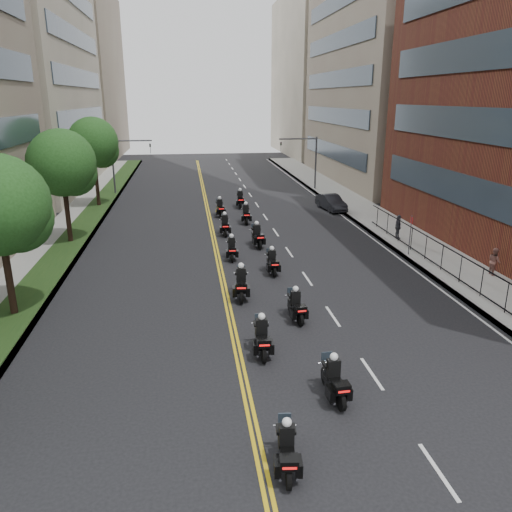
{
  "coord_description": "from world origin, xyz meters",
  "views": [
    {
      "loc": [
        -3.14,
        -10.18,
        9.55
      ],
      "look_at": [
        0.19,
        13.87,
        1.8
      ],
      "focal_mm": 35.0,
      "sensor_mm": 36.0,
      "label": 1
    }
  ],
  "objects_px": {
    "motorcycle_8": "(225,226)",
    "motorcycle_5": "(272,263)",
    "motorcycle_6": "(232,249)",
    "motorcycle_4": "(241,284)",
    "motorcycle_0": "(287,451)",
    "motorcycle_3": "(296,307)",
    "motorcycle_2": "(262,338)",
    "motorcycle_11": "(240,200)",
    "parked_sedan": "(331,202)",
    "pedestrian_c": "(398,227)",
    "pedestrian_b": "(494,261)",
    "motorcycle_7": "(257,237)",
    "motorcycle_1": "(334,381)",
    "motorcycle_9": "(246,215)",
    "motorcycle_10": "(220,209)"
  },
  "relations": [
    {
      "from": "motorcycle_8",
      "to": "motorcycle_5",
      "type": "bearing_deg",
      "value": -75.99
    },
    {
      "from": "motorcycle_6",
      "to": "motorcycle_4",
      "type": "bearing_deg",
      "value": -88.41
    },
    {
      "from": "motorcycle_0",
      "to": "motorcycle_3",
      "type": "xyz_separation_m",
      "value": [
        2.27,
        9.28,
        0.01
      ]
    },
    {
      "from": "motorcycle_2",
      "to": "motorcycle_11",
      "type": "relative_size",
      "value": 0.95
    },
    {
      "from": "motorcycle_11",
      "to": "parked_sedan",
      "type": "distance_m",
      "value": 8.14
    },
    {
      "from": "motorcycle_5",
      "to": "pedestrian_c",
      "type": "height_order",
      "value": "pedestrian_c"
    },
    {
      "from": "motorcycle_4",
      "to": "pedestrian_c",
      "type": "distance_m",
      "value": 14.82
    },
    {
      "from": "motorcycle_8",
      "to": "motorcycle_0",
      "type": "bearing_deg",
      "value": -89.52
    },
    {
      "from": "motorcycle_2",
      "to": "pedestrian_b",
      "type": "relative_size",
      "value": 1.48
    },
    {
      "from": "motorcycle_7",
      "to": "motorcycle_1",
      "type": "bearing_deg",
      "value": -95.18
    },
    {
      "from": "motorcycle_5",
      "to": "pedestrian_c",
      "type": "bearing_deg",
      "value": 28.14
    },
    {
      "from": "motorcycle_3",
      "to": "motorcycle_11",
      "type": "height_order",
      "value": "motorcycle_11"
    },
    {
      "from": "motorcycle_9",
      "to": "motorcycle_8",
      "type": "bearing_deg",
      "value": -118.16
    },
    {
      "from": "motorcycle_7",
      "to": "motorcycle_9",
      "type": "xyz_separation_m",
      "value": [
        0.02,
        6.56,
        -0.0
      ]
    },
    {
      "from": "motorcycle_3",
      "to": "motorcycle_5",
      "type": "height_order",
      "value": "motorcycle_5"
    },
    {
      "from": "motorcycle_1",
      "to": "motorcycle_3",
      "type": "bearing_deg",
      "value": 85.99
    },
    {
      "from": "motorcycle_1",
      "to": "motorcycle_8",
      "type": "relative_size",
      "value": 0.95
    },
    {
      "from": "motorcycle_6",
      "to": "motorcycle_9",
      "type": "distance_m",
      "value": 9.22
    },
    {
      "from": "motorcycle_3",
      "to": "motorcycle_9",
      "type": "distance_m",
      "value": 18.21
    },
    {
      "from": "motorcycle_9",
      "to": "parked_sedan",
      "type": "relative_size",
      "value": 0.57
    },
    {
      "from": "motorcycle_5",
      "to": "motorcycle_7",
      "type": "distance_m",
      "value": 5.4
    },
    {
      "from": "motorcycle_5",
      "to": "motorcycle_6",
      "type": "height_order",
      "value": "same"
    },
    {
      "from": "motorcycle_1",
      "to": "motorcycle_2",
      "type": "relative_size",
      "value": 0.97
    },
    {
      "from": "motorcycle_7",
      "to": "pedestrian_b",
      "type": "height_order",
      "value": "motorcycle_7"
    },
    {
      "from": "motorcycle_3",
      "to": "pedestrian_c",
      "type": "xyz_separation_m",
      "value": [
        9.75,
        11.71,
        0.37
      ]
    },
    {
      "from": "motorcycle_3",
      "to": "motorcycle_8",
      "type": "distance_m",
      "value": 15.08
    },
    {
      "from": "motorcycle_3",
      "to": "motorcycle_7",
      "type": "xyz_separation_m",
      "value": [
        -0.12,
        11.64,
        0.06
      ]
    },
    {
      "from": "motorcycle_6",
      "to": "motorcycle_7",
      "type": "xyz_separation_m",
      "value": [
        1.93,
        2.45,
        0.06
      ]
    },
    {
      "from": "motorcycle_1",
      "to": "motorcycle_8",
      "type": "xyz_separation_m",
      "value": [
        -1.96,
        21.15,
        0.03
      ]
    },
    {
      "from": "motorcycle_0",
      "to": "motorcycle_10",
      "type": "height_order",
      "value": "motorcycle_10"
    },
    {
      "from": "motorcycle_2",
      "to": "motorcycle_3",
      "type": "height_order",
      "value": "motorcycle_2"
    },
    {
      "from": "motorcycle_3",
      "to": "motorcycle_5",
      "type": "relative_size",
      "value": 0.99
    },
    {
      "from": "motorcycle_5",
      "to": "pedestrian_b",
      "type": "bearing_deg",
      "value": -11.64
    },
    {
      "from": "motorcycle_9",
      "to": "motorcycle_7",
      "type": "bearing_deg",
      "value": -87.8
    },
    {
      "from": "motorcycle_4",
      "to": "parked_sedan",
      "type": "height_order",
      "value": "motorcycle_4"
    },
    {
      "from": "motorcycle_4",
      "to": "pedestrian_b",
      "type": "bearing_deg",
      "value": 10.03
    },
    {
      "from": "motorcycle_6",
      "to": "motorcycle_8",
      "type": "bearing_deg",
      "value": 92.3
    },
    {
      "from": "motorcycle_6",
      "to": "motorcycle_2",
      "type": "bearing_deg",
      "value": -87.12
    },
    {
      "from": "pedestrian_c",
      "to": "motorcycle_8",
      "type": "bearing_deg",
      "value": 80.74
    },
    {
      "from": "motorcycle_11",
      "to": "pedestrian_b",
      "type": "relative_size",
      "value": 1.56
    },
    {
      "from": "pedestrian_c",
      "to": "motorcycle_7",
      "type": "bearing_deg",
      "value": 96.5
    },
    {
      "from": "parked_sedan",
      "to": "motorcycle_7",
      "type": "bearing_deg",
      "value": -135.52
    },
    {
      "from": "motorcycle_10",
      "to": "pedestrian_c",
      "type": "xyz_separation_m",
      "value": [
        11.72,
        -9.13,
        0.32
      ]
    },
    {
      "from": "motorcycle_5",
      "to": "parked_sedan",
      "type": "relative_size",
      "value": 0.52
    },
    {
      "from": "motorcycle_8",
      "to": "motorcycle_1",
      "type": "bearing_deg",
      "value": -83.65
    },
    {
      "from": "motorcycle_8",
      "to": "parked_sedan",
      "type": "distance_m",
      "value": 12.22
    },
    {
      "from": "motorcycle_6",
      "to": "parked_sedan",
      "type": "xyz_separation_m",
      "value": [
        10.0,
        12.82,
        0.05
      ]
    },
    {
      "from": "motorcycle_1",
      "to": "motorcycle_4",
      "type": "height_order",
      "value": "motorcycle_4"
    },
    {
      "from": "pedestrian_c",
      "to": "motorcycle_2",
      "type": "bearing_deg",
      "value": 147.32
    },
    {
      "from": "motorcycle_2",
      "to": "motorcycle_6",
      "type": "distance_m",
      "value": 12.07
    }
  ]
}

